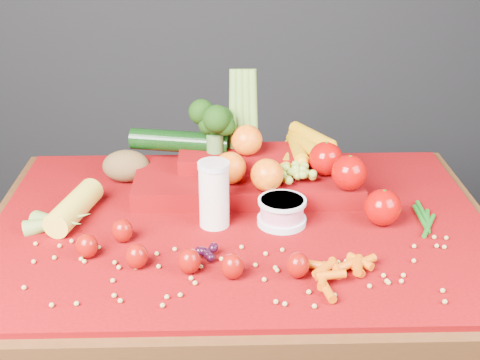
{
  "coord_description": "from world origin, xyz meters",
  "views": [
    {
      "loc": [
        -0.03,
        -1.26,
        1.44
      ],
      "look_at": [
        0.0,
        0.02,
        0.85
      ],
      "focal_mm": 50.0,
      "sensor_mm": 36.0,
      "label": 1
    }
  ],
  "objects_px": {
    "milk_glass": "(214,192)",
    "table": "(240,264)",
    "yogurt_bowl": "(282,211)",
    "produce_mound": "(257,167)"
  },
  "relations": [
    {
      "from": "table",
      "to": "milk_glass",
      "type": "bearing_deg",
      "value": -165.52
    },
    {
      "from": "milk_glass",
      "to": "table",
      "type": "bearing_deg",
      "value": 14.48
    },
    {
      "from": "yogurt_bowl",
      "to": "milk_glass",
      "type": "bearing_deg",
      "value": -179.5
    },
    {
      "from": "table",
      "to": "yogurt_bowl",
      "type": "distance_m",
      "value": 0.16
    },
    {
      "from": "table",
      "to": "milk_glass",
      "type": "distance_m",
      "value": 0.19
    },
    {
      "from": "milk_glass",
      "to": "produce_mound",
      "type": "distance_m",
      "value": 0.2
    },
    {
      "from": "table",
      "to": "yogurt_bowl",
      "type": "bearing_deg",
      "value": -8.38
    },
    {
      "from": "table",
      "to": "yogurt_bowl",
      "type": "xyz_separation_m",
      "value": [
        0.09,
        -0.01,
        0.14
      ]
    },
    {
      "from": "table",
      "to": "milk_glass",
      "type": "height_order",
      "value": "milk_glass"
    },
    {
      "from": "produce_mound",
      "to": "yogurt_bowl",
      "type": "bearing_deg",
      "value": -75.33
    }
  ]
}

